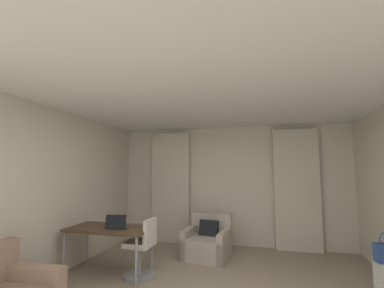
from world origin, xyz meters
TOP-DOWN VIEW (x-y plane):
  - wall_window at (0.00, 3.03)m, footprint 5.12×0.06m
  - wall_left at (-2.53, 0.00)m, footprint 0.06×6.12m
  - ceiling at (0.00, 0.00)m, footprint 5.12×6.12m
  - curtain_left_panel at (-1.38, 2.90)m, footprint 0.90×0.06m
  - curtain_right_panel at (1.38, 2.90)m, footprint 0.90×0.06m
  - armchair at (-0.37, 2.13)m, footprint 0.91×0.87m
  - desk at (-1.74, 0.96)m, footprint 1.30×0.66m
  - desk_chair at (-1.20, 1.01)m, footprint 0.48×0.48m
  - laptop at (-1.58, 0.92)m, footprint 0.36×0.30m

SIDE VIEW (x-z plane):
  - armchair at x=-0.37m, z-range -0.12..0.65m
  - desk_chair at x=-1.20m, z-range -0.05..0.83m
  - desk at x=-1.74m, z-range 0.30..1.04m
  - laptop at x=-1.58m, z-range 0.67..0.89m
  - curtain_left_panel at x=-1.38m, z-range 0.00..2.50m
  - curtain_right_panel at x=1.38m, z-range 0.00..2.50m
  - wall_window at x=0.00m, z-range 0.00..2.60m
  - wall_left at x=-2.53m, z-range 0.00..2.60m
  - ceiling at x=0.00m, z-range 2.60..2.66m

